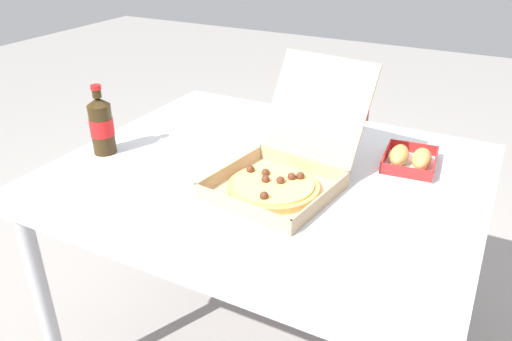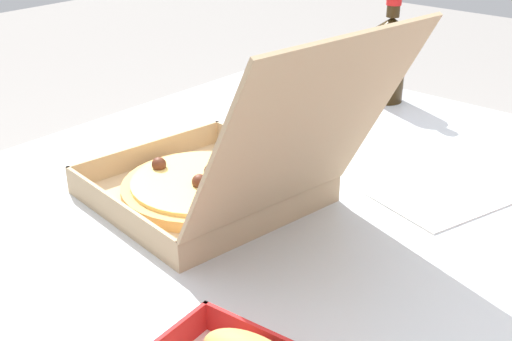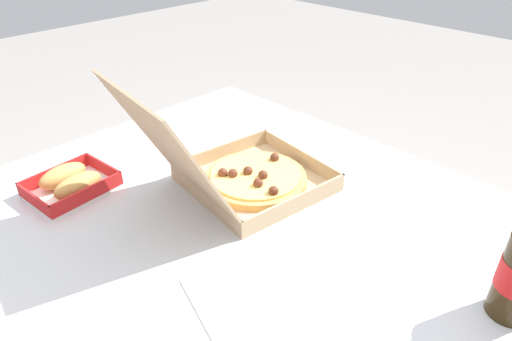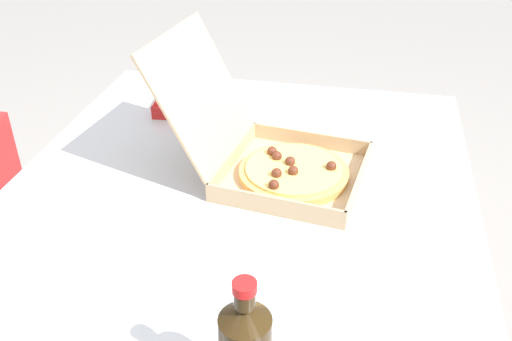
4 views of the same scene
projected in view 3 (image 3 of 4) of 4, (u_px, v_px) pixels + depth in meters
dining_table at (243, 242)px, 1.04m from camera, size 1.23×1.05×0.75m
pizza_box_open at (241, 173)px, 1.07m from camera, size 0.37×0.49×0.32m
bread_side_box at (71, 182)px, 1.08m from camera, size 0.17×0.20×0.06m
paper_menu at (240, 304)px, 0.79m from camera, size 0.24×0.20×0.00m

